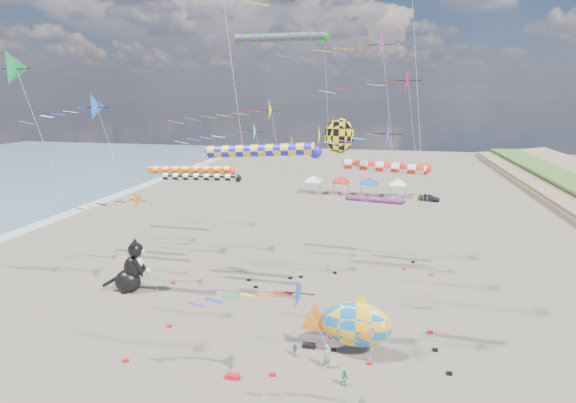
# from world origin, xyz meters

# --- Properties ---
(delta_kite_0) EXTENTS (13.71, 2.20, 20.26)m
(delta_kite_0) POSITION_xyz_m (-16.02, 4.50, 18.82)
(delta_kite_0) COLOR #178C3D
(delta_kite_0) RESTS_ON ground
(delta_kite_1) EXTENTS (9.70, 2.00, 16.32)m
(delta_kite_1) POSITION_xyz_m (6.35, 7.59, 15.01)
(delta_kite_1) COLOR #5E27A2
(delta_kite_1) RESTS_ON ground
(delta_kite_2) EXTENTS (9.68, 1.87, 8.77)m
(delta_kite_2) POSITION_xyz_m (-17.07, 17.10, 7.48)
(delta_kite_2) COLOR orange
(delta_kite_2) RESTS_ON ground
(delta_kite_3) EXTENTS (13.73, 2.20, 17.33)m
(delta_kite_3) POSITION_xyz_m (-6.45, 21.13, 15.88)
(delta_kite_3) COLOR #FFAD25
(delta_kite_3) RESTS_ON ground
(delta_kite_5) EXTENTS (9.40, 2.03, 17.82)m
(delta_kite_5) POSITION_xyz_m (-13.12, 9.45, 16.48)
(delta_kite_5) COLOR blue
(delta_kite_5) RESTS_ON ground
(delta_kite_6) EXTENTS (10.08, 1.97, 15.04)m
(delta_kite_6) POSITION_xyz_m (-0.67, 10.43, 13.70)
(delta_kite_6) COLOR orange
(delta_kite_6) RESTS_ON ground
(delta_kite_7) EXTENTS (9.79, 1.90, 8.27)m
(delta_kite_7) POSITION_xyz_m (1.50, 2.35, 6.99)
(delta_kite_7) COLOR #1A41BC
(delta_kite_7) RESTS_ON ground
(delta_kite_8) EXTENTS (10.49, 1.74, 15.17)m
(delta_kite_8) POSITION_xyz_m (-6.42, 20.59, 13.86)
(delta_kite_8) COLOR #24CDD6
(delta_kite_8) RESTS_ON ground
(delta_kite_10) EXTENTS (15.33, 2.84, 23.81)m
(delta_kite_10) POSITION_xyz_m (4.74, 25.33, 22.12)
(delta_kite_10) COLOR #DF1995
(delta_kite_10) RESTS_ON ground
(delta_kite_11) EXTENTS (11.53, 2.44, 20.01)m
(delta_kite_11) POSITION_xyz_m (6.90, 19.70, 18.52)
(delta_kite_11) COLOR red
(delta_kite_11) RESTS_ON ground
(delta_kite_12) EXTENTS (8.13, 1.76, 9.13)m
(delta_kite_12) POSITION_xyz_m (8.43, 24.35, 7.88)
(delta_kite_12) COLOR #EFFF06
(delta_kite_12) RESTS_ON ground
(windsock_0) EXTENTS (8.87, 0.70, 10.71)m
(windsock_0) POSITION_xyz_m (-9.50, 17.86, 10.30)
(windsock_0) COLOR black
(windsock_0) RESTS_ON ground
(windsock_1) EXTENTS (9.12, 0.85, 14.46)m
(windsock_1) POSITION_xyz_m (-1.24, 8.79, 13.98)
(windsock_1) COLOR #2116DD
(windsock_1) RESTS_ON ground
(windsock_2) EXTENTS (10.05, 0.84, 23.12)m
(windsock_2) POSITION_xyz_m (-3.16, 22.84, 22.61)
(windsock_2) COLOR #167D1F
(windsock_2) RESTS_ON ground
(windsock_3) EXTENTS (7.07, 0.70, 13.32)m
(windsock_3) POSITION_xyz_m (6.72, 10.27, 12.87)
(windsock_3) COLOR red
(windsock_3) RESTS_ON ground
(windsock_4) EXTENTS (7.61, 0.66, 7.09)m
(windsock_4) POSITION_xyz_m (5.85, 27.60, 6.71)
(windsock_4) COLOR red
(windsock_4) RESTS_ON ground
(windsock_5) EXTENTS (9.93, 0.77, 11.11)m
(windsock_5) POSITION_xyz_m (-11.10, 19.27, 10.68)
(windsock_5) COLOR #FF3515
(windsock_5) RESTS_ON ground
(angelfish_kite) EXTENTS (3.74, 3.02, 15.90)m
(angelfish_kite) POSITION_xyz_m (2.78, 14.43, 14.46)
(angelfish_kite) COLOR yellow
(angelfish_kite) RESTS_ON ground
(cat_inflatable) EXTENTS (4.03, 2.83, 4.93)m
(cat_inflatable) POSITION_xyz_m (-15.83, 14.86, 2.46)
(cat_inflatable) COLOR black
(cat_inflatable) RESTS_ON ground
(fish_inflatable) EXTENTS (6.48, 2.19, 4.81)m
(fish_inflatable) POSITION_xyz_m (4.99, 8.66, 2.33)
(fish_inflatable) COLOR blue
(fish_inflatable) RESTS_ON ground
(person_adult) EXTENTS (0.73, 0.73, 1.71)m
(person_adult) POSITION_xyz_m (3.33, 6.66, 0.86)
(person_adult) COLOR gray
(person_adult) RESTS_ON ground
(child_green) EXTENTS (0.57, 0.46, 1.08)m
(child_green) POSITION_xyz_m (4.64, 4.99, 0.54)
(child_green) COLOR #1F8343
(child_green) RESTS_ON ground
(child_blue) EXTENTS (0.61, 0.38, 0.96)m
(child_blue) POSITION_xyz_m (0.98, 7.59, 0.48)
(child_blue) COLOR #2D53B6
(child_blue) RESTS_ON ground
(kite_bag_0) EXTENTS (0.90, 0.44, 0.30)m
(kite_bag_0) POSITION_xyz_m (1.77, 8.86, 0.15)
(kite_bag_0) COLOR black
(kite_bag_0) RESTS_ON ground
(kite_bag_1) EXTENTS (0.90, 0.44, 0.30)m
(kite_bag_1) POSITION_xyz_m (-2.39, 4.28, 0.15)
(kite_bag_1) COLOR red
(kite_bag_1) RESTS_ON ground
(kite_bag_3) EXTENTS (0.90, 0.44, 0.30)m
(kite_bag_3) POSITION_xyz_m (4.20, 15.29, 0.15)
(kite_bag_3) COLOR blue
(kite_bag_3) RESTS_ON ground
(tent_row) EXTENTS (19.20, 4.20, 3.80)m
(tent_row) POSITION_xyz_m (1.50, 60.00, 3.15)
(tent_row) COLOR white
(tent_row) RESTS_ON ground
(parked_car) EXTENTS (3.74, 2.28, 1.19)m
(parked_car) POSITION_xyz_m (14.19, 58.00, 0.60)
(parked_car) COLOR #26262D
(parked_car) RESTS_ON ground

